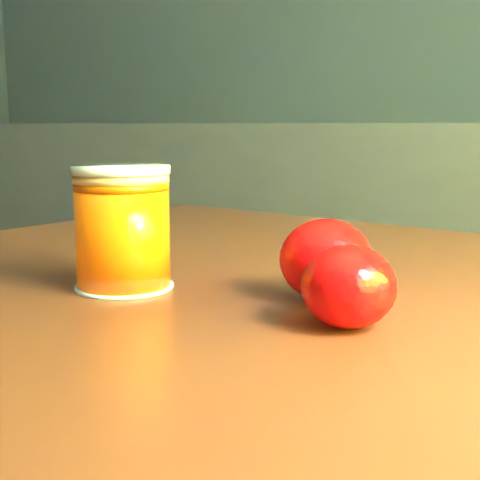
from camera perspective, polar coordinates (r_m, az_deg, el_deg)
The scene contains 5 objects.
kitchen_counter at distance 2.15m, azimuth 3.47°, elevation -2.17°, with size 3.15×0.60×0.90m, color #4B4B50.
table at distance 0.60m, azimuth 9.06°, elevation -13.25°, with size 1.05×0.77×0.76m.
juice_glass at distance 0.56m, azimuth -9.98°, elevation 0.99°, with size 0.08×0.08×0.10m.
orange_front at distance 0.45m, azimuth 9.25°, elevation -3.93°, with size 0.06×0.06×0.06m, color #FF0C05.
orange_back at distance 0.52m, azimuth 7.34°, elevation -1.68°, with size 0.07×0.07×0.06m, color #FF0C05.
Camera 1 is at (1.09, -0.35, 0.90)m, focal length 50.00 mm.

